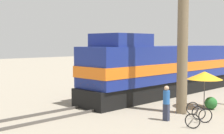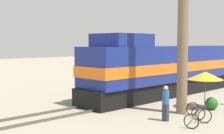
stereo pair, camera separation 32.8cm
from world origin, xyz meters
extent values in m
plane|color=gray|center=(0.00, 0.00, 0.00)|extent=(120.00, 120.00, 0.00)
cube|color=#4C4742|center=(-0.72, 0.00, 0.07)|extent=(0.08, 37.26, 0.15)
cube|color=#4C4742|center=(0.72, 0.00, 0.07)|extent=(0.08, 37.26, 0.15)
cube|color=black|center=(0.00, 2.38, 0.57)|extent=(2.67, 15.18, 1.14)
cube|color=navy|center=(0.00, 2.38, 2.42)|extent=(2.90, 14.57, 2.56)
cube|color=orange|center=(0.00, 2.38, 2.16)|extent=(2.94, 14.72, 0.70)
cube|color=orange|center=(0.00, -3.84, 1.84)|extent=(2.47, 2.13, 1.41)
cube|color=navy|center=(0.00, -2.17, 4.11)|extent=(2.73, 3.34, 0.82)
cylinder|color=#726047|center=(4.39, -1.87, 5.61)|extent=(0.59, 0.59, 11.23)
cylinder|color=#4C4C4C|center=(4.58, 0.31, 1.05)|extent=(0.05, 0.05, 2.09)
cone|color=orange|center=(4.58, 0.31, 1.98)|extent=(2.10, 2.10, 0.47)
sphere|color=#236028|center=(5.07, 0.23, 0.37)|extent=(0.73, 0.73, 0.73)
cube|color=#2D3347|center=(4.81, -3.92, 0.43)|extent=(0.30, 0.20, 0.86)
cylinder|color=#2659A5|center=(4.81, -3.92, 1.20)|extent=(0.34, 0.34, 0.68)
sphere|color=tan|center=(4.81, -3.92, 1.66)|extent=(0.25, 0.25, 0.25)
torus|color=black|center=(5.86, -2.57, 0.35)|extent=(0.68, 0.30, 0.71)
torus|color=black|center=(6.52, -4.27, 0.35)|extent=(0.68, 0.30, 0.71)
cube|color=black|center=(6.19, -3.42, 0.56)|extent=(0.59, 1.46, 0.04)
cylinder|color=black|center=(6.07, -3.12, 0.48)|extent=(0.04, 0.04, 0.30)
torus|color=black|center=(5.06, -1.82, 0.36)|extent=(0.49, 0.59, 0.72)
torus|color=black|center=(6.42, -2.92, 0.36)|extent=(0.49, 0.59, 0.72)
cube|color=slate|center=(5.74, -2.37, 0.57)|extent=(1.18, 0.96, 0.04)
cylinder|color=slate|center=(5.50, -2.18, 0.48)|extent=(0.04, 0.04, 0.30)
camera|label=1|loc=(13.89, -16.81, 3.92)|focal=50.00mm
camera|label=2|loc=(14.12, -16.58, 3.92)|focal=50.00mm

